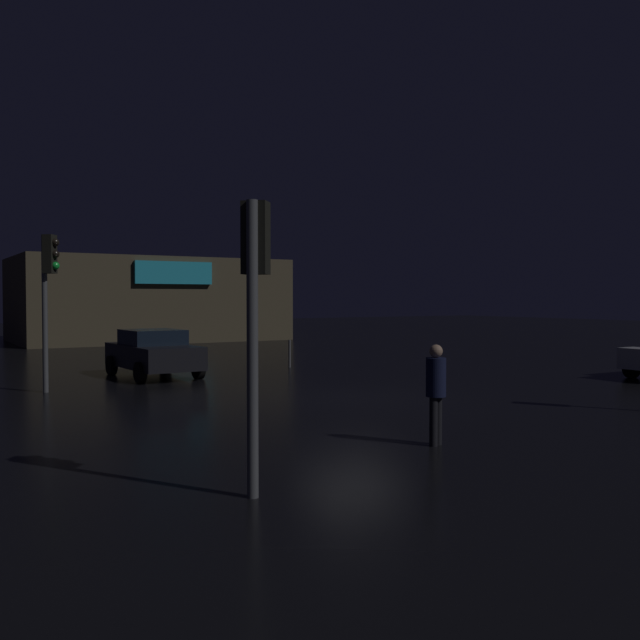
{
  "coord_description": "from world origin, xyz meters",
  "views": [
    {
      "loc": [
        -9.67,
        -14.31,
        2.5
      ],
      "look_at": [
        1.31,
        3.73,
        1.83
      ],
      "focal_mm": 39.04,
      "sensor_mm": 36.0,
      "label": 1
    }
  ],
  "objects_px": {
    "traffic_signal_cross_left": "(48,280)",
    "car_near": "(153,352)",
    "store_building": "(148,300)",
    "traffic_signal_opposite": "(255,286)",
    "pedestrian": "(436,387)"
  },
  "relations": [
    {
      "from": "store_building",
      "to": "traffic_signal_cross_left",
      "type": "bearing_deg",
      "value": -113.7
    },
    {
      "from": "traffic_signal_opposite",
      "to": "car_near",
      "type": "height_order",
      "value": "traffic_signal_opposite"
    },
    {
      "from": "store_building",
      "to": "traffic_signal_cross_left",
      "type": "relative_size",
      "value": 3.56
    },
    {
      "from": "store_building",
      "to": "traffic_signal_cross_left",
      "type": "xyz_separation_m",
      "value": [
        -9.35,
        -21.3,
        0.59
      ]
    },
    {
      "from": "traffic_signal_cross_left",
      "to": "pedestrian",
      "type": "xyz_separation_m",
      "value": [
        4.35,
        -10.38,
        -1.97
      ]
    },
    {
      "from": "traffic_signal_opposite",
      "to": "traffic_signal_cross_left",
      "type": "xyz_separation_m",
      "value": [
        -0.44,
        11.47,
        0.32
      ]
    },
    {
      "from": "traffic_signal_opposite",
      "to": "traffic_signal_cross_left",
      "type": "bearing_deg",
      "value": 92.18
    },
    {
      "from": "store_building",
      "to": "car_near",
      "type": "relative_size",
      "value": 3.56
    },
    {
      "from": "traffic_signal_opposite",
      "to": "pedestrian",
      "type": "xyz_separation_m",
      "value": [
        3.92,
        1.09,
        -1.65
      ]
    },
    {
      "from": "car_near",
      "to": "pedestrian",
      "type": "bearing_deg",
      "value": -86.08
    },
    {
      "from": "traffic_signal_cross_left",
      "to": "car_near",
      "type": "xyz_separation_m",
      "value": [
        3.5,
        2.13,
        -2.2
      ]
    },
    {
      "from": "traffic_signal_cross_left",
      "to": "car_near",
      "type": "height_order",
      "value": "traffic_signal_cross_left"
    },
    {
      "from": "store_building",
      "to": "traffic_signal_cross_left",
      "type": "distance_m",
      "value": 23.26
    },
    {
      "from": "pedestrian",
      "to": "traffic_signal_opposite",
      "type": "bearing_deg",
      "value": -164.46
    },
    {
      "from": "traffic_signal_opposite",
      "to": "traffic_signal_cross_left",
      "type": "distance_m",
      "value": 11.48
    }
  ]
}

